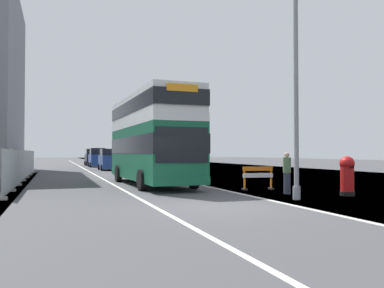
{
  "coord_description": "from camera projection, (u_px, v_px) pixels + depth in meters",
  "views": [
    {
      "loc": [
        -4.87,
        -11.93,
        1.77
      ],
      "look_at": [
        1.45,
        6.23,
        2.2
      ],
      "focal_mm": 36.95,
      "sensor_mm": 36.0,
      "label": 1
    }
  ],
  "objects": [
    {
      "name": "ground",
      "position": [
        228.0,
        208.0,
        13.11
      ],
      "size": [
        140.0,
        280.0,
        0.1
      ],
      "color": "#424244"
    },
    {
      "name": "car_oncoming_near",
      "position": [
        109.0,
        160.0,
        40.46
      ],
      "size": [
        2.01,
        4.26,
        2.18
      ],
      "color": "navy",
      "rests_on": "ground"
    },
    {
      "name": "double_decker_bus",
      "position": [
        151.0,
        138.0,
        21.92
      ],
      "size": [
        3.09,
        10.59,
        4.89
      ],
      "color": "#145638",
      "rests_on": "ground"
    },
    {
      "name": "red_pillar_postbox",
      "position": [
        347.0,
        174.0,
        16.3
      ],
      "size": [
        0.61,
        0.61,
        1.63
      ],
      "color": "black",
      "rests_on": "ground"
    },
    {
      "name": "pedestrian_at_kerb",
      "position": [
        287.0,
        173.0,
        16.99
      ],
      "size": [
        0.34,
        0.34,
        1.8
      ],
      "color": "#2D3342",
      "rests_on": "ground"
    },
    {
      "name": "construction_site_fence",
      "position": [
        24.0,
        165.0,
        26.03
      ],
      "size": [
        0.44,
        24.0,
        1.97
      ],
      "color": "#A8AAAD",
      "rests_on": "ground"
    },
    {
      "name": "roadworks_barrier",
      "position": [
        258.0,
        175.0,
        18.93
      ],
      "size": [
        1.54,
        0.57,
        1.11
      ],
      "color": "orange",
      "rests_on": "ground"
    },
    {
      "name": "car_receding_mid",
      "position": [
        97.0,
        158.0,
        49.53
      ],
      "size": [
        2.02,
        4.16,
        2.36
      ],
      "color": "navy",
      "rests_on": "ground"
    },
    {
      "name": "car_receding_far",
      "position": [
        92.0,
        158.0,
        55.25
      ],
      "size": [
        1.99,
        4.08,
        2.32
      ],
      "color": "black",
      "rests_on": "ground"
    },
    {
      "name": "lamppost_foreground",
      "position": [
        296.0,
        85.0,
        15.01
      ],
      "size": [
        0.29,
        0.7,
        9.16
      ],
      "color": "gray",
      "rests_on": "ground"
    }
  ]
}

